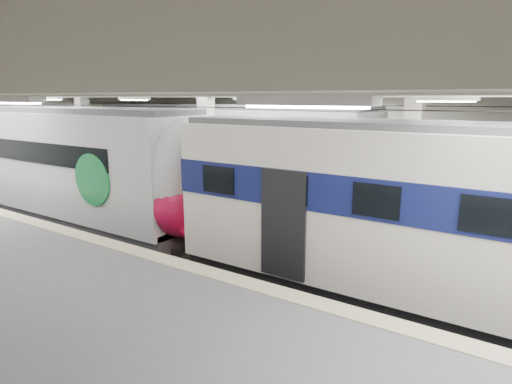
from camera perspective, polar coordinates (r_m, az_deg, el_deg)
The scene contains 4 objects.
station_hall at distance 11.92m, azimuth -10.21°, elevation 3.89°, with size 36.00×24.00×5.75m.
modern_emu at distance 18.24m, azimuth -21.60°, elevation 3.02°, with size 14.37×2.97×4.61m.
older_rer at distance 10.71m, azimuth 23.38°, elevation -2.91°, with size 13.49×2.98×4.45m.
far_train at distance 20.23m, azimuth -4.74°, elevation 5.13°, with size 14.87×3.74×4.67m.
Camera 1 is at (8.18, -10.23, 4.98)m, focal length 30.00 mm.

